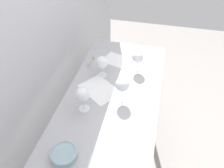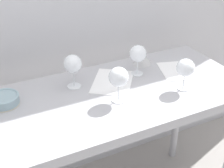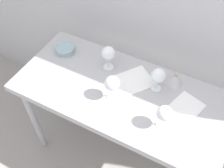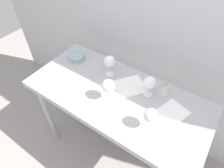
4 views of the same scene
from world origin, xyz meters
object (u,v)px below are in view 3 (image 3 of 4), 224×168
object	(u,v)px
tasting_sheet_upper	(185,108)
tasting_sheet_lower	(132,81)
wine_glass_near_center	(112,84)
wine_glass_far_left	(108,54)
wine_glass_near_right	(164,114)
decanter_funnel	(175,79)
wine_glass_far_right	(158,76)
tasting_bowl	(65,49)

from	to	relation	value
tasting_sheet_upper	tasting_sheet_lower	bearing A→B (deg)	-169.66
wine_glass_near_center	tasting_sheet_lower	distance (m)	0.22
wine_glass_near_center	wine_glass_far_left	size ratio (longest dim) A/B	1.00
wine_glass_near_right	wine_glass_near_center	xyz separation A→B (m)	(-0.35, 0.05, 0.01)
tasting_sheet_lower	wine_glass_near_right	bearing A→B (deg)	-1.65
wine_glass_far_left	decanter_funnel	bearing A→B (deg)	8.80
wine_glass_far_right	decanter_funnel	distance (m)	0.15
wine_glass_near_center	wine_glass_far_right	size ratio (longest dim) A/B	1.05
wine_glass_far_right	tasting_bowl	bearing A→B (deg)	178.73
wine_glass_near_right	wine_glass_near_center	world-z (taller)	wine_glass_near_center
tasting_sheet_lower	decanter_funnel	bearing A→B (deg)	60.56
wine_glass_far_right	decanter_funnel	size ratio (longest dim) A/B	1.38
wine_glass_near_center	decanter_funnel	bearing A→B (deg)	43.25
wine_glass_far_left	tasting_sheet_upper	bearing A→B (deg)	-9.23
tasting_sheet_upper	tasting_bowl	xyz separation A→B (m)	(-0.94, 0.09, 0.03)
wine_glass_far_left	tasting_sheet_upper	xyz separation A→B (m)	(0.58, -0.09, -0.13)
tasting_sheet_lower	tasting_bowl	xyz separation A→B (m)	(-0.56, 0.04, 0.03)
wine_glass_far_left	tasting_bowl	size ratio (longest dim) A/B	1.23
wine_glass_near_center	tasting_sheet_lower	bearing A→B (deg)	72.16
wine_glass_far_right	tasting_sheet_upper	bearing A→B (deg)	-17.77
wine_glass_far_right	tasting_sheet_lower	bearing A→B (deg)	-172.66
tasting_sheet_lower	tasting_bowl	size ratio (longest dim) A/B	1.88
wine_glass_near_right	decanter_funnel	bearing A→B (deg)	96.52
wine_glass_near_right	wine_glass_far_left	distance (m)	0.57
wine_glass_far_left	decanter_funnel	world-z (taller)	wine_glass_far_left
wine_glass_near_right	wine_glass_far_left	bearing A→B (deg)	151.21
wine_glass_far_right	decanter_funnel	bearing A→B (deg)	46.68
decanter_funnel	wine_glass_near_center	bearing A→B (deg)	-136.75
wine_glass_far_left	tasting_sheet_lower	size ratio (longest dim) A/B	0.65
tasting_sheet_upper	wine_glass_near_center	bearing A→B (deg)	-146.17
wine_glass_far_left	tasting_sheet_upper	world-z (taller)	wine_glass_far_left
wine_glass_near_right	wine_glass_far_left	xyz separation A→B (m)	(-0.50, 0.27, 0.01)
wine_glass_far_right	tasting_sheet_upper	xyz separation A→B (m)	(0.22, -0.07, -0.12)
wine_glass_near_right	tasting_bowl	xyz separation A→B (m)	(-0.85, 0.26, -0.09)
wine_glass_far_left	tasting_bowl	bearing A→B (deg)	-178.51
wine_glass_far_left	tasting_bowl	xyz separation A→B (m)	(-0.36, -0.01, -0.10)
wine_glass_near_right	decanter_funnel	xyz separation A→B (m)	(-0.04, 0.34, -0.08)
tasting_bowl	wine_glass_far_left	bearing A→B (deg)	1.49
wine_glass_near_right	wine_glass_far_left	world-z (taller)	wine_glass_far_left
wine_glass_near_right	wine_glass_far_right	distance (m)	0.28
wine_glass_far_left	tasting_sheet_upper	size ratio (longest dim) A/B	0.79
tasting_bowl	decanter_funnel	size ratio (longest dim) A/B	1.17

